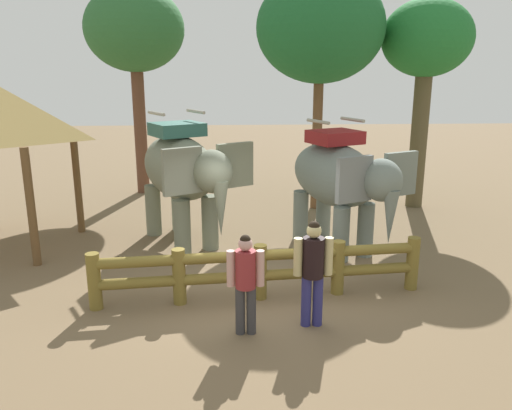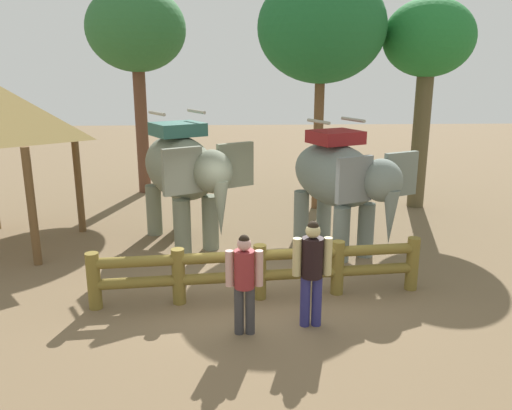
{
  "view_description": "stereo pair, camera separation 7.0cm",
  "coord_description": "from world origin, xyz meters",
  "px_view_note": "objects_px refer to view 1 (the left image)",
  "views": [
    {
      "loc": [
        -0.54,
        -8.87,
        4.19
      ],
      "look_at": [
        0.0,
        1.51,
        1.4
      ],
      "focal_mm": 36.05,
      "sensor_mm": 36.0,
      "label": 1
    },
    {
      "loc": [
        -0.47,
        -8.87,
        4.19
      ],
      "look_at": [
        0.0,
        1.51,
        1.4
      ],
      "focal_mm": 36.05,
      "sensor_mm": 36.0,
      "label": 2
    }
  ],
  "objects_px": {
    "elephant_near_left": "(183,172)",
    "tree_far_right": "(135,31)",
    "tourist_woman_in_black": "(313,266)",
    "tourist_man_in_blue": "(246,278)",
    "tree_back_center": "(427,45)",
    "log_fence": "(260,268)",
    "elephant_center": "(339,179)",
    "tree_far_left": "(320,29)"
  },
  "relations": [
    {
      "from": "tree_far_left",
      "to": "log_fence",
      "type": "bearing_deg",
      "value": -108.12
    },
    {
      "from": "log_fence",
      "to": "elephant_center",
      "type": "height_order",
      "value": "elephant_center"
    },
    {
      "from": "tourist_woman_in_black",
      "to": "tree_far_right",
      "type": "bearing_deg",
      "value": 113.86
    },
    {
      "from": "tourist_man_in_blue",
      "to": "tree_far_left",
      "type": "distance_m",
      "value": 9.08
    },
    {
      "from": "elephant_near_left",
      "to": "tree_back_center",
      "type": "bearing_deg",
      "value": 25.3
    },
    {
      "from": "elephant_near_left",
      "to": "elephant_center",
      "type": "distance_m",
      "value": 3.66
    },
    {
      "from": "tree_far_right",
      "to": "tourist_man_in_blue",
      "type": "bearing_deg",
      "value": -72.16
    },
    {
      "from": "tourist_woman_in_black",
      "to": "elephant_center",
      "type": "bearing_deg",
      "value": 72.12
    },
    {
      "from": "elephant_near_left",
      "to": "log_fence",
      "type": "bearing_deg",
      "value": -62.42
    },
    {
      "from": "tree_far_right",
      "to": "log_fence",
      "type": "bearing_deg",
      "value": -67.9
    },
    {
      "from": "elephant_center",
      "to": "tree_far_left",
      "type": "relative_size",
      "value": 0.53
    },
    {
      "from": "log_fence",
      "to": "tourist_man_in_blue",
      "type": "distance_m",
      "value": 1.39
    },
    {
      "from": "log_fence",
      "to": "tree_far_right",
      "type": "xyz_separation_m",
      "value": [
        -3.53,
        8.7,
        4.7
      ]
    },
    {
      "from": "elephant_near_left",
      "to": "tree_far_right",
      "type": "distance_m",
      "value": 6.82
    },
    {
      "from": "tree_back_center",
      "to": "tree_far_right",
      "type": "relative_size",
      "value": 0.91
    },
    {
      "from": "tourist_woman_in_black",
      "to": "tree_far_left",
      "type": "xyz_separation_m",
      "value": [
        1.28,
        7.42,
        4.19
      ]
    },
    {
      "from": "tourist_man_in_blue",
      "to": "tree_back_center",
      "type": "relative_size",
      "value": 0.28
    },
    {
      "from": "tourist_man_in_blue",
      "to": "tourist_woman_in_black",
      "type": "bearing_deg",
      "value": 11.24
    },
    {
      "from": "log_fence",
      "to": "tree_far_right",
      "type": "bearing_deg",
      "value": 112.1
    },
    {
      "from": "tourist_man_in_blue",
      "to": "tree_back_center",
      "type": "bearing_deg",
      "value": 54.4
    },
    {
      "from": "tourist_woman_in_black",
      "to": "tree_back_center",
      "type": "distance_m",
      "value": 9.45
    },
    {
      "from": "elephant_near_left",
      "to": "tree_far_left",
      "type": "relative_size",
      "value": 0.55
    },
    {
      "from": "tree_far_left",
      "to": "elephant_near_left",
      "type": "bearing_deg",
      "value": -139.41
    },
    {
      "from": "tree_far_left",
      "to": "tourist_man_in_blue",
      "type": "bearing_deg",
      "value": -107.36
    },
    {
      "from": "tree_far_left",
      "to": "tree_back_center",
      "type": "height_order",
      "value": "tree_far_left"
    },
    {
      "from": "log_fence",
      "to": "tree_far_left",
      "type": "xyz_separation_m",
      "value": [
        2.07,
        6.34,
        4.64
      ]
    },
    {
      "from": "log_fence",
      "to": "tree_far_left",
      "type": "distance_m",
      "value": 8.13
    },
    {
      "from": "tourist_man_in_blue",
      "to": "tree_back_center",
      "type": "xyz_separation_m",
      "value": [
        5.5,
        7.69,
        3.85
      ]
    },
    {
      "from": "elephant_near_left",
      "to": "tree_far_right",
      "type": "relative_size",
      "value": 0.55
    },
    {
      "from": "elephant_center",
      "to": "elephant_near_left",
      "type": "bearing_deg",
      "value": 170.51
    },
    {
      "from": "log_fence",
      "to": "tourist_man_in_blue",
      "type": "height_order",
      "value": "tourist_man_in_blue"
    },
    {
      "from": "tourist_woman_in_black",
      "to": "tree_far_right",
      "type": "distance_m",
      "value": 11.5
    },
    {
      "from": "tree_back_center",
      "to": "log_fence",
      "type": "bearing_deg",
      "value": -129.11
    },
    {
      "from": "elephant_center",
      "to": "tourist_man_in_blue",
      "type": "height_order",
      "value": "elephant_center"
    },
    {
      "from": "elephant_center",
      "to": "tree_far_right",
      "type": "xyz_separation_m",
      "value": [
        -5.5,
        6.15,
        3.58
      ]
    },
    {
      "from": "tourist_man_in_blue",
      "to": "tree_far_left",
      "type": "height_order",
      "value": "tree_far_left"
    },
    {
      "from": "elephant_near_left",
      "to": "tree_far_left",
      "type": "bearing_deg",
      "value": 40.59
    },
    {
      "from": "elephant_center",
      "to": "tourist_woman_in_black",
      "type": "distance_m",
      "value": 3.87
    },
    {
      "from": "log_fence",
      "to": "tree_far_left",
      "type": "bearing_deg",
      "value": 71.88
    },
    {
      "from": "tourist_woman_in_black",
      "to": "tree_far_right",
      "type": "relative_size",
      "value": 0.27
    },
    {
      "from": "elephant_center",
      "to": "tree_back_center",
      "type": "relative_size",
      "value": 0.59
    },
    {
      "from": "tourist_man_in_blue",
      "to": "tree_back_center",
      "type": "distance_m",
      "value": 10.21
    }
  ]
}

